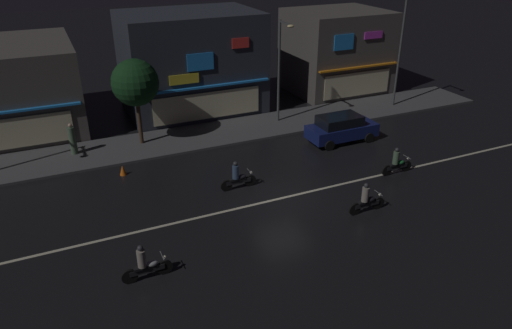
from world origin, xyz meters
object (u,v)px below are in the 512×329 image
Objects in this scene: streetlamp_mid at (281,63)px; traffic_cone at (123,170)px; streetlamp_east at (403,41)px; motorcycle_lead at (366,200)px; motorcycle_following at (397,163)px; motorcycle_trailing_far at (145,265)px; pedestrian_on_sidewalk at (73,140)px; parked_car_near_kerb at (341,128)px; motorcycle_opposite_lane at (237,177)px.

traffic_cone is at bearing -163.24° from streetlamp_mid.
streetlamp_east is 4.20× the size of motorcycle_lead.
motorcycle_following is at bearing -23.82° from traffic_cone.
motorcycle_trailing_far is at bearing -1.29° from motorcycle_lead.
traffic_cone is (0.75, 8.90, -0.36)m from motorcycle_trailing_far.
streetlamp_mid is 12.28m from motorcycle_lead.
pedestrian_on_sidewalk is 3.33× the size of traffic_cone.
traffic_cone is at bearing -29.99° from motorcycle_following.
motorcycle_following is (-6.90, -8.57, -4.15)m from streetlamp_east.
streetlamp_east is 20.83m from traffic_cone.
parked_car_near_kerb is at bearing -119.69° from motorcycle_lead.
motorcycle_lead is (-3.55, -7.44, -0.24)m from parked_car_near_kerb.
parked_car_near_kerb is at bearing 22.85° from motorcycle_opposite_lane.
streetlamp_east is 22.57m from pedestrian_on_sidewalk.
streetlamp_mid is at bearing 115.68° from parked_car_near_kerb.
motorcycle_trailing_far is at bearing -150.94° from streetlamp_east.
streetlamp_east is 17.09m from motorcycle_opposite_lane.
motorcycle_opposite_lane is 6.32m from traffic_cone.
motorcycle_lead is 1.00× the size of motorcycle_opposite_lane.
streetlamp_east reaches higher than pedestrian_on_sidewalk.
traffic_cone is (-10.97, -3.30, -3.80)m from streetlamp_mid.
motorcycle_opposite_lane reaches higher than traffic_cone.
streetlamp_mid is 10.04m from motorcycle_following.
motorcycle_opposite_lane is at bearing 96.67° from pedestrian_on_sidewalk.
streetlamp_east is 4.20× the size of motorcycle_following.
traffic_cone is at bearing 144.42° from motorcycle_opposite_lane.
streetlamp_east is (9.18, -0.59, 0.72)m from streetlamp_mid.
streetlamp_east is 4.20× the size of motorcycle_trailing_far.
motorcycle_lead is at bearing -97.36° from streetlamp_mid.
parked_car_near_kerb is at bearing -4.14° from traffic_cone.
streetlamp_mid is 5.70m from parked_car_near_kerb.
pedestrian_on_sidewalk is 0.43× the size of parked_car_near_kerb.
motorcycle_opposite_lane is (7.04, -7.49, -0.35)m from pedestrian_on_sidewalk.
streetlamp_mid is 10.00m from motorcycle_opposite_lane.
motorcycle_following is (3.79, 2.53, 0.00)m from motorcycle_lead.
motorcycle_trailing_far is at bearing 59.51° from pedestrian_on_sidewalk.
motorcycle_following and motorcycle_opposite_lane have the same top height.
streetlamp_mid is 0.83× the size of streetlamp_east.
motorcycle_following is at bearing -150.45° from motorcycle_lead.
parked_car_near_kerb is 2.26× the size of motorcycle_lead.
parked_car_near_kerb is 4.92m from motorcycle_following.
streetlamp_east is at bearing 7.68° from traffic_cone.
streetlamp_east is at bearing -3.66° from streetlamp_mid.
streetlamp_mid reaches higher than pedestrian_on_sidewalk.
motorcycle_lead is at bearing 27.56° from motorcycle_following.
traffic_cone is at bearing -45.73° from motorcycle_lead.
traffic_cone is (2.08, -3.58, -0.71)m from pedestrian_on_sidewalk.
streetlamp_east is at bearing 27.13° from parked_car_near_kerb.
motorcycle_following is at bearing -87.17° from parked_car_near_kerb.
streetlamp_east is at bearing 26.20° from motorcycle_opposite_lane.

